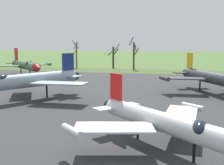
{
  "coord_description": "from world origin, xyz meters",
  "views": [
    {
      "loc": [
        5.0,
        -14.74,
        6.47
      ],
      "look_at": [
        -3.36,
        15.15,
        2.25
      ],
      "focal_mm": 43.89,
      "sensor_mm": 36.0,
      "label": 1
    }
  ],
  "objects_px": {
    "jet_fighter_front_left": "(164,122)",
    "jet_fighter_rear_right": "(214,78)",
    "jet_fighter_rear_left": "(22,81)",
    "jet_fighter_rear_center": "(25,65)",
    "info_placard_rear_center": "(30,79)"
  },
  "relations": [
    {
      "from": "jet_fighter_rear_center",
      "to": "jet_fighter_rear_left",
      "type": "distance_m",
      "value": 26.4
    },
    {
      "from": "jet_fighter_rear_center",
      "to": "info_placard_rear_center",
      "type": "relative_size",
      "value": 13.75
    },
    {
      "from": "jet_fighter_rear_left",
      "to": "jet_fighter_rear_center",
      "type": "bearing_deg",
      "value": 122.21
    },
    {
      "from": "info_placard_rear_center",
      "to": "jet_fighter_rear_left",
      "type": "relative_size",
      "value": 0.07
    },
    {
      "from": "jet_fighter_rear_center",
      "to": "jet_fighter_rear_left",
      "type": "relative_size",
      "value": 0.9
    },
    {
      "from": "jet_fighter_rear_center",
      "to": "info_placard_rear_center",
      "type": "distance_m",
      "value": 9.9
    },
    {
      "from": "jet_fighter_rear_center",
      "to": "jet_fighter_rear_right",
      "type": "bearing_deg",
      "value": -18.47
    },
    {
      "from": "jet_fighter_front_left",
      "to": "jet_fighter_rear_right",
      "type": "distance_m",
      "value": 21.58
    },
    {
      "from": "jet_fighter_rear_left",
      "to": "jet_fighter_rear_right",
      "type": "xyz_separation_m",
      "value": [
        21.67,
        10.4,
        -0.15
      ]
    },
    {
      "from": "jet_fighter_rear_center",
      "to": "jet_fighter_rear_right",
      "type": "distance_m",
      "value": 37.68
    },
    {
      "from": "jet_fighter_front_left",
      "to": "jet_fighter_rear_left",
      "type": "bearing_deg",
      "value": 148.02
    },
    {
      "from": "jet_fighter_front_left",
      "to": "jet_fighter_rear_right",
      "type": "relative_size",
      "value": 0.74
    },
    {
      "from": "jet_fighter_rear_right",
      "to": "jet_fighter_rear_left",
      "type": "bearing_deg",
      "value": -154.35
    },
    {
      "from": "info_placard_rear_center",
      "to": "jet_fighter_rear_left",
      "type": "distance_m",
      "value": 16.81
    },
    {
      "from": "jet_fighter_front_left",
      "to": "jet_fighter_rear_right",
      "type": "xyz_separation_m",
      "value": [
        4.55,
        21.09,
        0.46
      ]
    }
  ]
}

